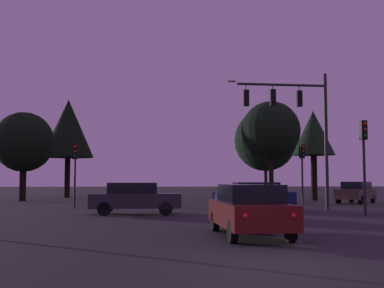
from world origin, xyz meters
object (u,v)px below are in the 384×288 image
Objects in this scene: car_far_lane at (356,192)px; tree_behind_sign at (24,142)px; traffic_signal_mast_arm at (297,115)px; traffic_light_corner_left at (75,162)px; traffic_light_median at (364,148)px; tree_center_horizon at (271,131)px; tree_left_far at (313,134)px; tree_right_cluster at (265,140)px; tree_lot_edge at (68,129)px; car_crossing_left at (135,198)px; traffic_light_corner_right at (302,162)px; car_crossing_right at (254,196)px; car_nearside_lane at (249,209)px.

tree_behind_sign reaches higher than car_far_lane.
traffic_signal_mast_arm reaches higher than traffic_light_corner_left.
tree_center_horizon reaches higher than traffic_light_median.
traffic_light_median is at bearing -70.17° from traffic_signal_mast_arm.
traffic_light_median is 0.61× the size of tree_left_far.
tree_right_cluster is (2.24, 16.86, -0.03)m from traffic_signal_mast_arm.
tree_behind_sign is (-19.74, 17.22, 1.47)m from traffic_light_median.
traffic_signal_mast_arm is at bearing -132.38° from car_far_lane.
tree_right_cluster is (-2.77, 4.98, -0.13)m from tree_left_far.
tree_left_far is (-1.31, 4.95, 4.58)m from car_far_lane.
tree_lot_edge reaches higher than tree_behind_sign.
tree_center_horizon is at bearing 173.37° from car_far_lane.
tree_right_cluster reaches higher than tree_center_horizon.
car_crossing_left and car_far_lane have the same top height.
traffic_light_corner_right is (1.66, 4.35, -2.46)m from traffic_signal_mast_arm.
car_crossing_left is 18.05m from car_far_lane.
traffic_light_median is at bearing -41.09° from tree_behind_sign.
traffic_signal_mast_arm is at bearing -34.71° from tree_behind_sign.
traffic_signal_mast_arm is 17.01m from tree_right_cluster.
car_crossing_left is 0.60× the size of tree_center_horizon.
traffic_light_median is at bearing -54.26° from tree_lot_edge.
tree_left_far is at bearing -20.48° from tree_lot_edge.
traffic_light_corner_left reaches higher than car_crossing_left.
tree_right_cluster is at bearing 78.90° from tree_center_horizon.
tree_right_cluster is (1.81, 9.25, 0.10)m from tree_center_horizon.
car_far_lane is at bearing 38.65° from car_crossing_right.
tree_left_far reaches higher than traffic_light_corner_left.
tree_right_cluster is (0.54, 21.58, 2.13)m from traffic_light_median.
tree_right_cluster reaches higher than car_nearside_lane.
tree_right_cluster is at bearing 87.33° from traffic_light_corner_right.
traffic_light_median is 0.99× the size of car_crossing_right.
traffic_light_corner_right is at bearing -114.02° from tree_left_far.
traffic_signal_mast_arm is 1.63× the size of car_nearside_lane.
car_nearside_lane is 12.29m from car_crossing_right.
car_crossing_right and car_far_lane have the same top height.
tree_lot_edge is (-10.66, 31.78, 5.63)m from car_nearside_lane.
tree_lot_edge is (-3.34, 17.22, 3.74)m from traffic_light_corner_left.
car_crossing_left is (-10.52, -7.17, -2.02)m from traffic_light_corner_right.
car_crossing_right is 0.64× the size of tree_behind_sign.
traffic_light_corner_right is 0.57× the size of tree_behind_sign.
traffic_light_corner_left is at bearing 153.21° from traffic_light_median.
tree_right_cluster is 18.35m from tree_lot_edge.
traffic_light_corner_left is 20.09m from tree_left_far.
tree_right_cluster reaches higher than car_crossing_right.
tree_behind_sign is 0.96× the size of tree_center_horizon.
traffic_light_median is at bearing -26.79° from traffic_light_corner_left.
traffic_light_corner_right is at bearing 90.28° from traffic_light_median.
traffic_light_corner_right is 0.43× the size of tree_lot_edge.
traffic_light_median reaches higher than car_nearside_lane.
tree_left_far is at bearing 104.76° from car_far_lane.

